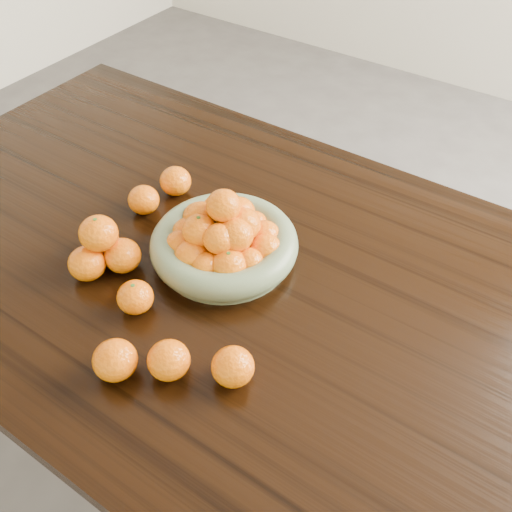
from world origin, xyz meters
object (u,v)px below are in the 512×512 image
Objects in this scene: dining_table at (281,318)px; loose_orange_0 at (135,297)px; fruit_bowl at (223,239)px; orange_pyramid at (102,248)px.

dining_table is 29.07× the size of loose_orange_0.
fruit_bowl is 0.21m from loose_orange_0.
loose_orange_0 is at bearing -20.94° from orange_pyramid.
orange_pyramid reaches higher than loose_orange_0.
loose_orange_0 is (-0.05, -0.21, -0.02)m from fruit_bowl.
loose_orange_0 is at bearing -103.47° from fruit_bowl.
dining_table is 0.20m from fruit_bowl.
fruit_bowl is 2.11× the size of orange_pyramid.
fruit_bowl is at bearing 76.53° from loose_orange_0.
orange_pyramid reaches higher than dining_table.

